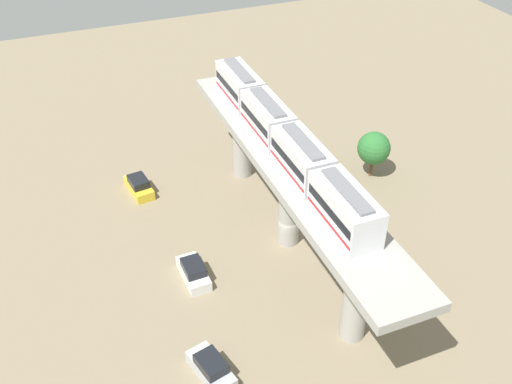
# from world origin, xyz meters

# --- Properties ---
(ground_plane) EXTENTS (120.00, 120.00, 0.00)m
(ground_plane) POSITION_xyz_m (0.00, 0.00, 0.00)
(ground_plane) COLOR #84755B
(viaduct) EXTENTS (5.20, 35.80, 8.51)m
(viaduct) POSITION_xyz_m (0.00, 0.00, 6.58)
(viaduct) COLOR #A8A59E
(viaduct) RESTS_ON ground
(train) EXTENTS (2.64, 27.45, 3.24)m
(train) POSITION_xyz_m (0.00, -1.57, 10.04)
(train) COLOR silver
(train) RESTS_ON viaduct
(parked_car_yellow) EXTENTS (2.34, 4.40, 1.76)m
(parked_car_yellow) POSITION_xyz_m (10.83, -12.45, 0.74)
(parked_car_yellow) COLOR yellow
(parked_car_yellow) RESTS_ON ground
(parked_car_white) EXTENTS (1.94, 4.26, 1.76)m
(parked_car_white) POSITION_xyz_m (9.36, 1.46, 0.74)
(parked_car_white) COLOR white
(parked_car_white) RESTS_ON ground
(parked_car_silver) EXTENTS (2.73, 4.50, 1.76)m
(parked_car_silver) POSITION_xyz_m (11.06, 11.21, 0.74)
(parked_car_silver) COLOR #B2B5BA
(parked_car_silver) RESTS_ON ground
(tree_near_viaduct) EXTENTS (3.40, 3.40, 5.04)m
(tree_near_viaduct) POSITION_xyz_m (-12.41, -6.33, 3.33)
(tree_near_viaduct) COLOR brown
(tree_near_viaduct) RESTS_ON ground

